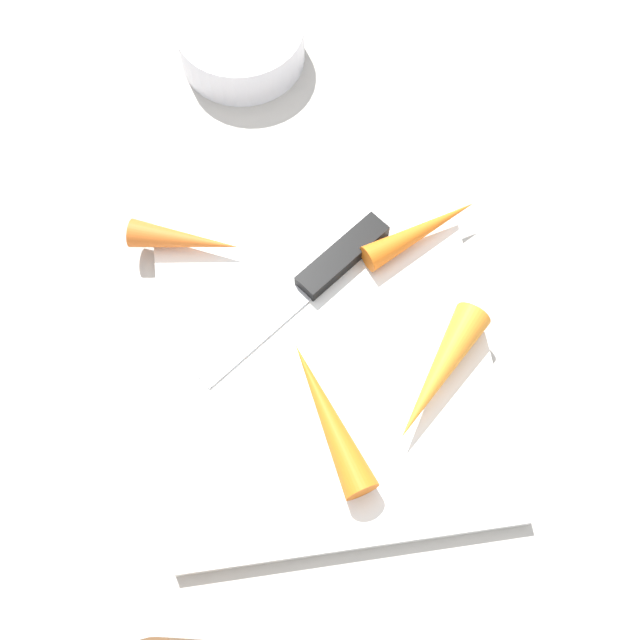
{
  "coord_description": "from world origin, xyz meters",
  "views": [
    {
      "loc": [
        -0.24,
        0.03,
        0.56
      ],
      "look_at": [
        0.0,
        0.0,
        0.01
      ],
      "focal_mm": 41.73,
      "sensor_mm": 36.0,
      "label": 1
    }
  ],
  "objects": [
    {
      "name": "knife",
      "position": [
        0.04,
        -0.02,
        0.02
      ],
      "size": [
        0.13,
        0.17,
        0.01
      ],
      "rotation": [
        0.0,
        0.0,
        2.2
      ],
      "color": "#B7B7BC",
      "rests_on": "cutting_board"
    },
    {
      "name": "cutting_board",
      "position": [
        0.0,
        0.0,
        0.01
      ],
      "size": [
        0.36,
        0.26,
        0.01
      ],
      "primitive_type": "cube",
      "color": "white",
      "rests_on": "ground_plane"
    },
    {
      "name": "carrot_short",
      "position": [
        0.06,
        -0.09,
        0.02
      ],
      "size": [
        0.06,
        0.11,
        0.02
      ],
      "primitive_type": "cone",
      "rotation": [
        0.0,
        1.57,
        5.1
      ],
      "color": "orange",
      "rests_on": "cutting_board"
    },
    {
      "name": "carrot_longest",
      "position": [
        -0.08,
        0.01,
        0.03
      ],
      "size": [
        0.13,
        0.06,
        0.03
      ],
      "primitive_type": "cone",
      "rotation": [
        0.0,
        1.57,
        0.27
      ],
      "color": "orange",
      "rests_on": "cutting_board"
    },
    {
      "name": "ground_plane",
      "position": [
        0.0,
        0.0,
        0.0
      ],
      "size": [
        1.4,
        1.4,
        0.0
      ],
      "primitive_type": "plane",
      "color": "#ADA8A0"
    },
    {
      "name": "carrot_long",
      "position": [
        -0.06,
        -0.08,
        0.03
      ],
      "size": [
        0.11,
        0.1,
        0.03
      ],
      "primitive_type": "cone",
      "rotation": [
        0.0,
        1.57,
        2.45
      ],
      "color": "orange",
      "rests_on": "cutting_board"
    },
    {
      "name": "carrot_shortest",
      "position": [
        0.08,
        0.1,
        0.02
      ],
      "size": [
        0.05,
        0.1,
        0.02
      ],
      "primitive_type": "cone",
      "rotation": [
        0.0,
        1.57,
        4.42
      ],
      "color": "orange",
      "rests_on": "cutting_board"
    },
    {
      "name": "small_bowl",
      "position": [
        0.29,
        0.03,
        0.02
      ],
      "size": [
        0.12,
        0.12,
        0.04
      ],
      "primitive_type": "cylinder",
      "color": "silver",
      "rests_on": "ground_plane"
    }
  ]
}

